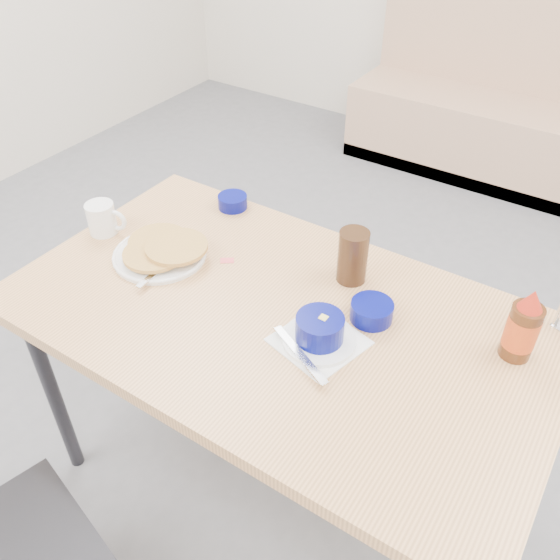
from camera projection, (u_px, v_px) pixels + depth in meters
The scene contains 11 objects.
ground at pixel (234, 540), 1.83m from camera, with size 6.00×6.00×0.00m, color slate.
booth_bench at pixel (520, 118), 3.41m from camera, with size 1.90×0.56×1.22m.
dining_table at pixel (278, 330), 1.55m from camera, with size 1.40×0.80×0.76m.
pancake_plate at pixel (162, 251), 1.69m from camera, with size 0.27×0.28×0.05m.
coffee_mug at pixel (103, 218), 1.76m from camera, with size 0.12×0.08×0.10m.
grits_setting at pixel (319, 332), 1.41m from camera, with size 0.23×0.25×0.08m.
creamer_bowl at pixel (233, 202), 1.89m from camera, with size 0.09×0.09×0.04m.
butter_bowl at pixel (372, 311), 1.48m from camera, with size 0.11×0.11×0.05m.
amber_tumbler at pixel (353, 256), 1.57m from camera, with size 0.08×0.08×0.15m, color #341F10.
syrup_bottle at pixel (522, 328), 1.35m from camera, with size 0.07×0.07×0.19m.
sugar_wrapper at pixel (227, 260), 1.68m from camera, with size 0.04×0.02×0.00m, color #F7525A.
Camera 1 is at (0.62, -0.68, 1.78)m, focal length 38.00 mm.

